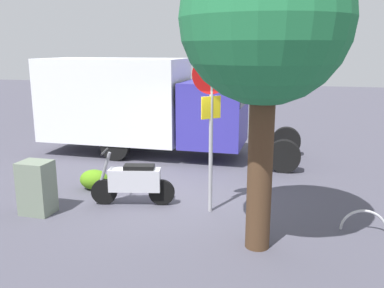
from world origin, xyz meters
name	(u,v)px	position (x,y,z in m)	size (l,w,h in m)	color
ground_plane	(171,197)	(0.00, 0.00, 0.00)	(60.00, 60.00, 0.00)	#474552
box_truck_near	(142,103)	(2.01, -3.58, 1.65)	(8.07, 2.24, 3.00)	black
motorcycle	(134,181)	(0.63, 0.64, 0.52)	(1.79, 0.68, 1.20)	black
stop_sign	(211,110)	(-1.03, 0.62, 2.13)	(0.71, 0.33, 3.20)	#9E9EA3
street_tree	(266,22)	(-2.13, 1.97, 3.70)	(2.65, 2.65, 5.08)	#47301E
utility_cabinet	(37,188)	(2.38, 1.56, 0.55)	(0.62, 0.51, 1.10)	slate
bike_rack_hoop	(363,231)	(-3.99, 0.88, 0.00)	(0.85, 0.85, 0.05)	#B7B7BC
shrub_near_sign	(94,179)	(1.95, -0.08, 0.24)	(0.69, 0.57, 0.47)	#4F8518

